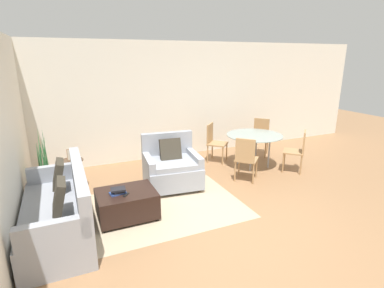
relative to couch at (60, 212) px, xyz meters
The scene contains 17 objects.
ground_plane 2.45m from the couch, 19.30° to the right, with size 20.00×20.00×0.00m, color #936B47.
wall_back 3.67m from the couch, 49.34° to the left, with size 12.00×0.06×2.75m.
wall_left 1.37m from the couch, 127.87° to the left, with size 0.06×12.00×2.75m.
area_rug 1.50m from the couch, ahead, with size 2.75×1.90×0.01m.
couch is the anchor object (origin of this frame).
armchair 2.17m from the couch, 24.39° to the left, with size 1.09×1.00×0.98m.
ottoman 0.94m from the couch, ahead, with size 0.88×0.69×0.43m.
book_stack 0.83m from the couch, ahead, with size 0.25×0.19×0.09m.
tv_remote_primary 0.92m from the couch, ahead, with size 0.12×0.13×0.01m.
potted_plant 1.46m from the couch, 98.03° to the left, with size 0.33×0.33×1.25m.
side_table 1.53m from the couch, 80.39° to the left, with size 0.40×0.40×0.57m.
picture_frame 1.57m from the couch, 80.39° to the left, with size 0.15×0.07×0.21m.
dining_table 4.23m from the couch, 16.27° to the left, with size 1.23×1.23×0.73m.
dining_chair_near_left 3.43m from the couch, ahead, with size 0.59×0.59×0.90m.
dining_chair_near_right 4.74m from the couch, ahead, with size 0.59×0.59×0.90m.
dining_chair_far_left 3.86m from the couch, 28.57° to the left, with size 0.59×0.59×0.90m.
dining_chair_far_right 5.06m from the couch, 21.38° to the left, with size 0.59×0.59×0.90m.
Camera 1 is at (-2.12, -3.32, 2.39)m, focal length 28.00 mm.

